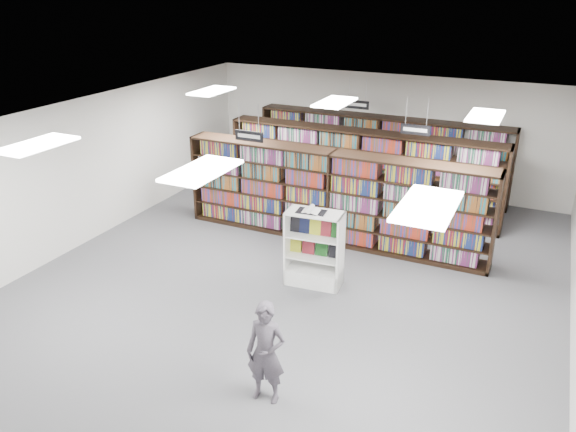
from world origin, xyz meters
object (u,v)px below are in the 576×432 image
at_px(endcap_display, 315,260).
at_px(open_book, 311,210).
at_px(bookshelf_row_near, 332,197).
at_px(shopper, 266,353).

height_order(endcap_display, open_book, open_book).
xyz_separation_m(endcap_display, open_book, (-0.08, -0.04, 1.04)).
height_order(bookshelf_row_near, shopper, bookshelf_row_near).
bearing_deg(bookshelf_row_near, open_book, -80.48).
relative_size(open_book, shopper, 0.37).
distance_m(open_book, shopper, 3.47).
xyz_separation_m(endcap_display, shopper, (0.66, -3.34, 0.27)).
relative_size(bookshelf_row_near, endcap_display, 4.64).
bearing_deg(shopper, endcap_display, 95.62).
relative_size(bookshelf_row_near, open_book, 12.13).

